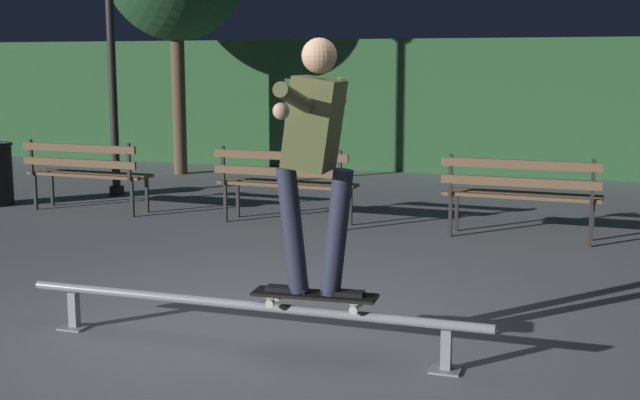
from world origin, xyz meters
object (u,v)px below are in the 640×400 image
(park_bench_leftmost, at_px, (85,169))
(skateboarder, at_px, (315,145))
(park_bench_left_center, at_px, (284,178))
(lamp_post_left, at_px, (110,12))
(park_bench_right_center, at_px, (521,189))
(grind_rail, at_px, (246,310))
(skateboard, at_px, (315,296))

(park_bench_leftmost, bearing_deg, skateboarder, -42.53)
(skateboarder, height_order, park_bench_leftmost, skateboarder)
(park_bench_leftmost, relative_size, park_bench_left_center, 1.00)
(park_bench_leftmost, bearing_deg, park_bench_left_center, 0.00)
(park_bench_left_center, bearing_deg, lamp_post_left, 156.34)
(park_bench_right_center, bearing_deg, grind_rail, -108.90)
(skateboard, xyz_separation_m, park_bench_leftmost, (-4.30, 3.94, 0.15))
(skateboarder, height_order, park_bench_right_center, skateboarder)
(skateboard, distance_m, lamp_post_left, 7.35)
(lamp_post_left, bearing_deg, skateboarder, -48.20)
(skateboard, distance_m, skateboarder, 0.94)
(park_bench_left_center, relative_size, park_bench_right_center, 1.00)
(park_bench_leftmost, bearing_deg, grind_rail, -45.82)
(park_bench_right_center, bearing_deg, park_bench_left_center, 180.00)
(lamp_post_left, bearing_deg, park_bench_leftmost, -73.06)
(grind_rail, relative_size, park_bench_left_center, 1.95)
(skateboard, height_order, lamp_post_left, lamp_post_left)
(grind_rail, xyz_separation_m, park_bench_right_center, (1.35, 3.94, 0.29))
(skateboarder, distance_m, park_bench_leftmost, 5.88)
(lamp_post_left, bearing_deg, skateboard, -48.21)
(park_bench_leftmost, height_order, lamp_post_left, lamp_post_left)
(skateboard, distance_m, park_bench_left_center, 4.30)
(skateboard, height_order, park_bench_right_center, park_bench_right_center)
(skateboard, height_order, skateboarder, skateboarder)
(skateboarder, bearing_deg, grind_rail, -179.98)
(grind_rail, height_order, skateboarder, skateboarder)
(skateboard, xyz_separation_m, skateboarder, (0.00, 0.00, 0.94))
(skateboard, bearing_deg, skateboarder, 3.65)
(grind_rail, height_order, park_bench_leftmost, park_bench_leftmost)
(park_bench_left_center, bearing_deg, skateboard, -66.62)
(park_bench_left_center, bearing_deg, grind_rail, -72.53)
(skateboarder, height_order, park_bench_left_center, skateboarder)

